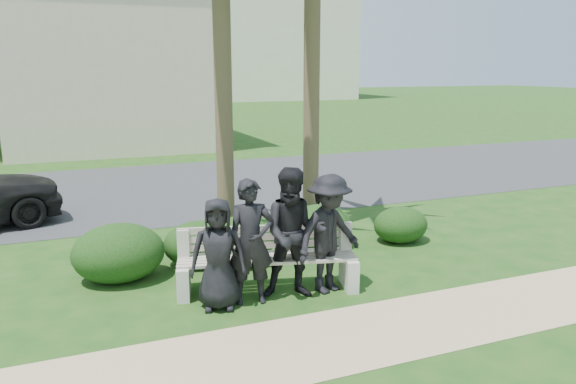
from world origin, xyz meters
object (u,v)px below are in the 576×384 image
man_a (218,254)px  man_c (294,234)px  park_bench (267,264)px  man_b (251,242)px  man_d (329,234)px

man_a → man_c: (1.12, -0.03, 0.18)m
park_bench → man_c: (0.29, -0.37, 0.54)m
man_b → man_c: bearing=5.4°
man_a → man_d: bearing=15.2°
park_bench → man_b: size_ratio=1.56×
man_a → park_bench: bearing=38.4°
man_b → park_bench: bearing=52.0°
man_a → man_d: size_ratio=0.88×
man_a → man_d: man_d is taller
park_bench → man_d: (0.84, -0.37, 0.47)m
park_bench → man_a: 0.97m
man_a → man_b: 0.49m
man_b → man_d: bearing=7.1°
park_bench → man_a: man_a is taller
man_b → man_d: man_b is taller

